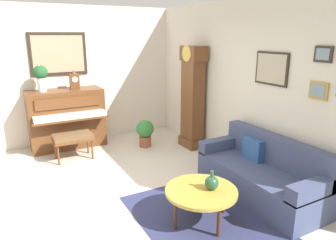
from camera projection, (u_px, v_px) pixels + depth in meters
ground_plane at (107, 195)px, 4.56m from camera, size 6.40×6.00×0.10m
wall_left at (64, 76)px, 6.36m from camera, size 0.13×4.90×2.80m
wall_back at (240, 85)px, 5.25m from camera, size 5.30×0.13×2.80m
area_rug at (206, 221)px, 3.83m from camera, size 2.10×1.50×0.01m
piano at (67, 118)px, 6.23m from camera, size 0.87×1.44×1.18m
piano_bench at (73, 138)px, 5.64m from camera, size 0.42×0.70×0.48m
grandfather_clock at (192, 100)px, 6.14m from camera, size 0.52×0.34×2.03m
couch at (262, 174)px, 4.40m from camera, size 1.90×0.80×0.84m
coffee_table at (201, 192)px, 3.75m from camera, size 0.88×0.88×0.42m
mantel_clock at (74, 81)px, 6.12m from camera, size 0.13×0.18×0.38m
flower_vase at (41, 75)px, 5.80m from camera, size 0.26×0.26×0.58m
green_jug at (212, 183)px, 3.72m from camera, size 0.17×0.17×0.24m
potted_plant at (145, 131)px, 6.30m from camera, size 0.36×0.36×0.56m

